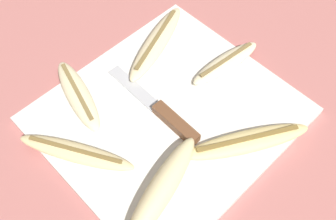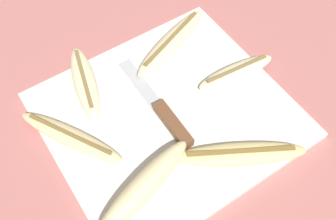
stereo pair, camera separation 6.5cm
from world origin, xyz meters
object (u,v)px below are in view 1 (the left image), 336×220
knife (168,116)px  banana_soft_right (162,188)px  banana_golden_short (247,142)px  banana_cream_curved (156,43)px  banana_ripe_center (76,152)px  banana_pale_long (78,95)px  banana_bright_far (228,64)px

knife → banana_soft_right: size_ratio=1.09×
banana_golden_short → banana_cream_curved: bearing=80.9°
knife → banana_ripe_center: 0.16m
banana_pale_long → banana_ripe_center: 0.11m
banana_ripe_center → banana_soft_right: bearing=-69.2°
banana_pale_long → knife: bearing=-59.3°
banana_bright_far → banana_cream_curved: (-0.06, 0.13, 0.00)m
banana_pale_long → banana_ripe_center: (-0.07, -0.08, -0.00)m
banana_ripe_center → banana_golden_short: bearing=-40.2°
banana_bright_far → banana_pale_long: banana_pale_long is taller
banana_bright_far → banana_soft_right: banana_soft_right is taller
banana_bright_far → banana_golden_short: size_ratio=0.77×
knife → banana_soft_right: 0.13m
knife → banana_soft_right: (-0.10, -0.09, 0.01)m
banana_pale_long → banana_ripe_center: banana_pale_long is taller
banana_cream_curved → banana_ripe_center: bearing=-162.4°
banana_bright_far → banana_ripe_center: 0.30m
banana_cream_curved → banana_golden_short: bearing=-99.1°
banana_bright_far → banana_cream_curved: size_ratio=0.77×
banana_bright_far → banana_cream_curved: banana_cream_curved is taller
banana_soft_right → banana_golden_short: banana_soft_right is taller
banana_bright_far → banana_golden_short: bearing=-127.9°
banana_soft_right → banana_pale_long: size_ratio=1.16×
banana_pale_long → banana_bright_far: bearing=-29.6°
banana_soft_right → banana_pale_long: (0.02, 0.22, -0.01)m
banana_pale_long → banana_golden_short: 0.29m
banana_bright_far → banana_pale_long: 0.27m
banana_bright_far → banana_ripe_center: size_ratio=0.84×
banana_soft_right → banana_cream_curved: (0.19, 0.22, -0.01)m
banana_bright_far → banana_soft_right: (-0.25, -0.09, 0.01)m
banana_cream_curved → banana_ripe_center: 0.26m
banana_soft_right → banana_cream_curved: size_ratio=0.95×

